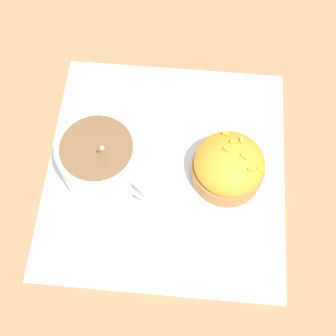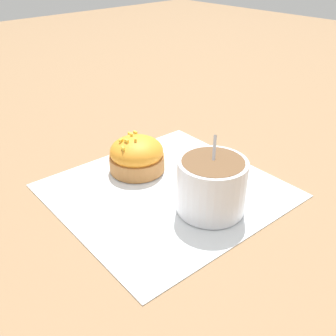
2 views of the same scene
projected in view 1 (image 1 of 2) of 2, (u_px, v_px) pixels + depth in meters
name	position (u px, v px, depth m)	size (l,w,h in m)	color
ground_plane	(166.00, 170.00, 0.57)	(3.00, 3.00, 0.00)	#93704C
paper_napkin	(166.00, 169.00, 0.57)	(0.30, 0.31, 0.00)	white
coffee_cup	(101.00, 161.00, 0.53)	(0.11, 0.09, 0.10)	white
frosted_pastry	(229.00, 166.00, 0.54)	(0.09, 0.09, 0.06)	#B2753D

